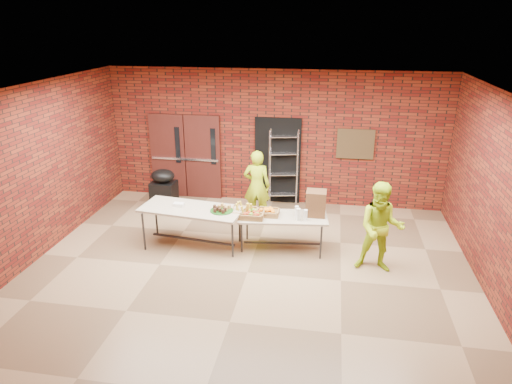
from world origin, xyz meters
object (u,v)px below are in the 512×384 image
at_px(table_right, 283,219).
at_px(volunteer_woman, 257,186).
at_px(table_left, 192,211).
at_px(wire_rack, 283,168).
at_px(volunteer_man, 381,228).
at_px(coffee_dispenser, 316,203).
at_px(covered_grill, 164,190).

distance_m(table_right, volunteer_woman, 1.48).
distance_m(table_left, table_right, 1.78).
bearing_deg(volunteer_woman, wire_rack, -115.83).
relative_size(volunteer_woman, volunteer_man, 0.98).
xyz_separation_m(wire_rack, coffee_dispenser, (0.87, -2.15, 0.02)).
relative_size(table_right, coffee_dispenser, 3.57).
bearing_deg(table_right, volunteer_man, -22.67).
height_order(wire_rack, table_left, wire_rack).
relative_size(wire_rack, coffee_dispenser, 3.72).
xyz_separation_m(table_left, volunteer_man, (3.55, -0.34, 0.08)).
xyz_separation_m(wire_rack, volunteer_man, (2.03, -2.82, -0.09)).
relative_size(table_left, volunteer_man, 1.25).
xyz_separation_m(covered_grill, volunteer_woman, (2.23, -0.17, 0.30)).
height_order(wire_rack, table_right, wire_rack).
relative_size(table_left, covered_grill, 2.04).
xyz_separation_m(table_left, volunteer_woman, (1.05, 1.45, 0.06)).
relative_size(coffee_dispenser, volunteer_man, 0.30).
height_order(wire_rack, covered_grill, wire_rack).
relative_size(covered_grill, volunteer_woman, 0.63).
xyz_separation_m(wire_rack, volunteer_woman, (-0.47, -1.03, -0.11)).
xyz_separation_m(table_right, covered_grill, (-2.95, 1.45, -0.13)).
xyz_separation_m(coffee_dispenser, volunteer_man, (1.16, -0.67, -0.12)).
height_order(coffee_dispenser, covered_grill, coffee_dispenser).
distance_m(coffee_dispenser, covered_grill, 3.82).
distance_m(wire_rack, volunteer_woman, 1.14).
relative_size(table_left, table_right, 1.17).
bearing_deg(volunteer_woman, table_left, 52.97).
bearing_deg(volunteer_man, wire_rack, 129.45).
bearing_deg(coffee_dispenser, table_left, -172.27).
height_order(table_right, covered_grill, covered_grill).
distance_m(wire_rack, table_left, 2.91).
bearing_deg(coffee_dispenser, volunteer_man, -29.82).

